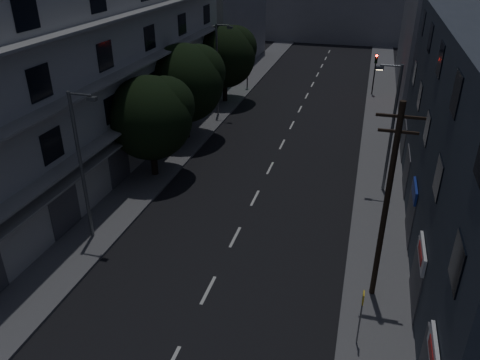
% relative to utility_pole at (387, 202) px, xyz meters
% --- Properties ---
extents(ground, '(160.00, 160.00, 0.00)m').
position_rel_utility_pole_xyz_m(ground, '(-7.27, 16.83, -4.87)').
color(ground, black).
rests_on(ground, ground).
extents(sidewalk_left, '(3.00, 90.00, 0.15)m').
position_rel_utility_pole_xyz_m(sidewalk_left, '(-14.77, 16.83, -4.79)').
color(sidewalk_left, '#565659').
rests_on(sidewalk_left, ground).
extents(sidewalk_right, '(3.00, 90.00, 0.15)m').
position_rel_utility_pole_xyz_m(sidewalk_right, '(0.23, 16.83, -4.79)').
color(sidewalk_right, '#565659').
rests_on(sidewalk_right, ground).
extents(lane_markings, '(0.15, 60.50, 0.01)m').
position_rel_utility_pole_xyz_m(lane_markings, '(-7.27, 23.08, -4.86)').
color(lane_markings, beige).
rests_on(lane_markings, ground).
extents(building_left, '(7.00, 36.00, 14.00)m').
position_rel_utility_pole_xyz_m(building_left, '(-19.25, 9.83, 2.13)').
color(building_left, '#AAAAA5').
rests_on(building_left, ground).
extents(building_far_left, '(6.00, 20.00, 16.00)m').
position_rel_utility_pole_xyz_m(building_far_left, '(-19.27, 39.83, 3.13)').
color(building_far_left, slate).
rests_on(building_far_left, ground).
extents(building_far_right, '(6.00, 20.00, 13.00)m').
position_rel_utility_pole_xyz_m(building_far_right, '(4.73, 33.83, 1.63)').
color(building_far_right, slate).
rests_on(building_far_right, ground).
extents(building_far_end, '(24.00, 8.00, 10.00)m').
position_rel_utility_pole_xyz_m(building_far_end, '(-7.27, 61.83, 0.13)').
color(building_far_end, slate).
rests_on(building_far_end, ground).
extents(tree_near, '(5.48, 5.48, 6.76)m').
position_rel_utility_pole_xyz_m(tree_near, '(-14.55, 8.60, -0.49)').
color(tree_near, black).
rests_on(tree_near, sidewalk_left).
extents(tree_mid, '(6.05, 6.05, 7.45)m').
position_rel_utility_pole_xyz_m(tree_mid, '(-14.91, 15.55, -0.06)').
color(tree_mid, black).
rests_on(tree_mid, sidewalk_left).
extents(tree_far, '(5.91, 5.91, 7.30)m').
position_rel_utility_pole_xyz_m(tree_far, '(-14.79, 25.66, -0.14)').
color(tree_far, black).
rests_on(tree_far, sidewalk_left).
extents(traffic_signal_far_right, '(0.28, 0.37, 4.10)m').
position_rel_utility_pole_xyz_m(traffic_signal_far_right, '(-0.78, 31.72, -1.77)').
color(traffic_signal_far_right, black).
rests_on(traffic_signal_far_right, sidewalk_right).
extents(traffic_signal_far_left, '(0.28, 0.37, 4.10)m').
position_rel_utility_pole_xyz_m(traffic_signal_far_left, '(-13.92, 30.68, -1.77)').
color(traffic_signal_far_left, black).
rests_on(traffic_signal_far_left, sidewalk_left).
extents(street_lamp_left_near, '(1.51, 0.25, 8.00)m').
position_rel_utility_pole_xyz_m(street_lamp_left_near, '(-14.58, 0.73, -0.27)').
color(street_lamp_left_near, slate).
rests_on(street_lamp_left_near, sidewalk_left).
extents(street_lamp_right, '(1.51, 0.25, 8.00)m').
position_rel_utility_pole_xyz_m(street_lamp_right, '(0.31, 10.37, -0.27)').
color(street_lamp_right, slate).
rests_on(street_lamp_right, sidewalk_right).
extents(street_lamp_left_far, '(1.51, 0.25, 8.00)m').
position_rel_utility_pole_xyz_m(street_lamp_left_far, '(-14.13, 21.46, -0.27)').
color(street_lamp_left_far, '#56585D').
rests_on(street_lamp_left_far, sidewalk_left).
extents(utility_pole, '(1.80, 0.24, 9.00)m').
position_rel_utility_pole_xyz_m(utility_pole, '(0.00, 0.00, 0.00)').
color(utility_pole, black).
rests_on(utility_pole, sidewalk_right).
extents(bus_stop_sign, '(0.06, 0.35, 2.52)m').
position_rel_utility_pole_xyz_m(bus_stop_sign, '(-0.51, -3.23, -2.98)').
color(bus_stop_sign, '#595B60').
rests_on(bus_stop_sign, sidewalk_right).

